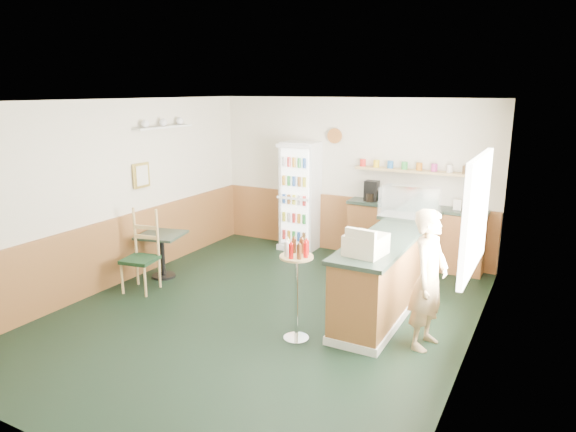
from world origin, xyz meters
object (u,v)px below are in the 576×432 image
Objects in this scene: drinks_fridge at (300,196)px; cafe_chair at (144,248)px; display_case at (410,204)px; condiment_stand at (296,275)px; cash_register at (366,244)px; cafe_table at (162,247)px; shopkeeper at (429,280)px.

drinks_fridge is 1.65× the size of cafe_chair.
display_case is 2.39m from condiment_stand.
cash_register is 0.86m from condiment_stand.
condiment_stand is at bearing -63.70° from drinks_fridge.
cafe_table is (-1.18, -2.32, -0.48)m from drinks_fridge.
cafe_chair reaches higher than cafe_table.
display_case is 1.93× the size of cash_register.
display_case is at bearing 96.71° from cash_register.
cash_register is (0.00, -1.82, -0.11)m from display_case.
condiment_stand is at bearing -17.06° from cafe_table.
condiment_stand is (-0.65, -2.26, -0.44)m from display_case.
drinks_fridge is 2.55× the size of cafe_table.
drinks_fridge is at bearing 63.08° from cafe_table.
shopkeeper reaches higher than cafe_table.
display_case is (2.22, -0.91, 0.28)m from drinks_fridge.
shopkeeper is 2.09× the size of cafe_table.
cash_register is at bearing 108.21° from shopkeeper.
cafe_table is (-2.75, 0.84, -0.31)m from condiment_stand.
condiment_stand is at bearing -18.24° from cafe_chair.
cash_register is 0.36× the size of cafe_chair.
cash_register is at bearing -6.72° from cafe_table.
cafe_chair is (-4.00, -0.19, -0.18)m from shopkeeper.
drinks_fridge reaches higher than cash_register.
shopkeeper is 4.12m from cafe_table.
drinks_fridge is 4.56× the size of cash_register.
cash_register reaches higher than cafe_table.
condiment_stand reaches higher than cafe_chair.
drinks_fridge reaches higher than display_case.
cash_register is 0.56× the size of cafe_table.
condiment_stand is at bearing -139.21° from cash_register.
cafe_table is at bearing 162.94° from condiment_stand.
drinks_fridge is at bearing 157.71° from display_case.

